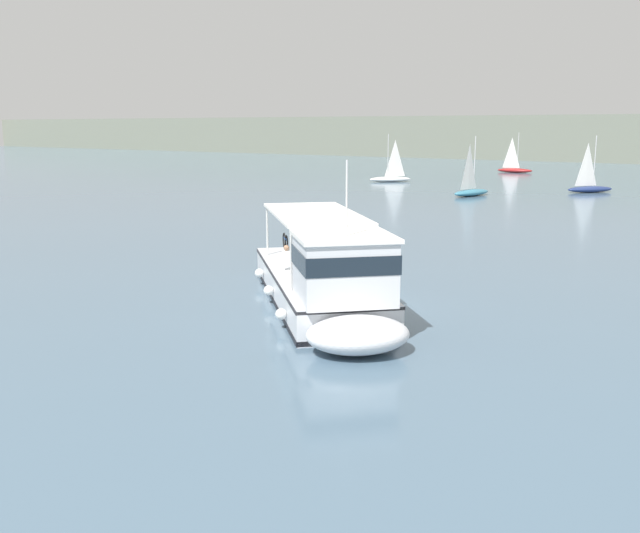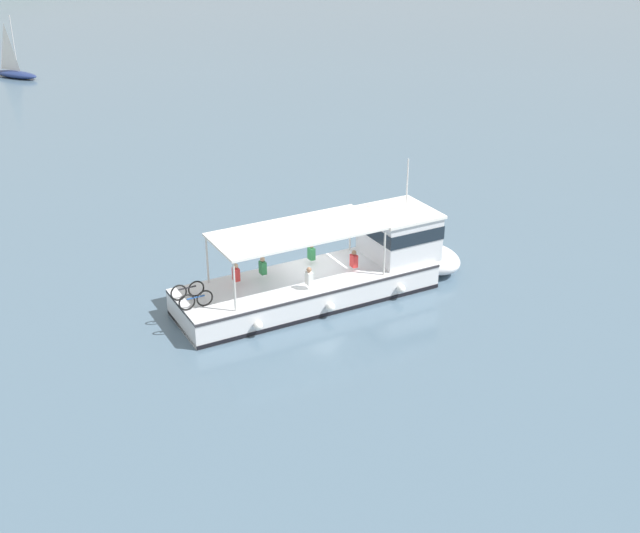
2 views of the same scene
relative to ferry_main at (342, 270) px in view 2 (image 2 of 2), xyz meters
The scene contains 3 objects.
ground_plane 1.64m from the ferry_main, 82.27° to the left, with size 400.00×400.00×0.00m, color slate.
ferry_main is the anchor object (origin of this frame).
sailboat_far_right 50.50m from the ferry_main, 51.15° to the left, with size 2.30×4.98×5.40m.
Camera 2 is at (-29.24, -9.55, 15.34)m, focal length 45.48 mm.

